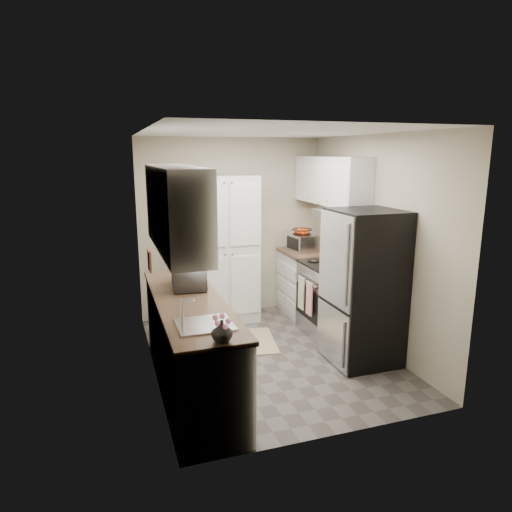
% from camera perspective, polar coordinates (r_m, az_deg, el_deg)
% --- Properties ---
extents(ground, '(3.20, 3.20, 0.00)m').
position_cam_1_polar(ground, '(5.39, 1.74, -12.34)').
color(ground, '#56514C').
rests_on(ground, ground).
extents(room_shell, '(2.64, 3.24, 2.52)m').
position_cam_1_polar(room_shell, '(4.91, 1.71, 5.04)').
color(room_shell, '#BFB19A').
rests_on(room_shell, ground).
extents(pantry_cabinet, '(0.90, 0.55, 2.00)m').
position_cam_1_polar(pantry_cabinet, '(6.21, -4.11, 0.78)').
color(pantry_cabinet, silver).
rests_on(pantry_cabinet, ground).
extents(base_cabinet_left, '(0.60, 2.30, 0.88)m').
position_cam_1_polar(base_cabinet_left, '(4.59, -8.20, -11.06)').
color(base_cabinet_left, silver).
rests_on(base_cabinet_left, ground).
extents(countertop_left, '(0.63, 2.33, 0.04)m').
position_cam_1_polar(countertop_left, '(4.43, -8.39, -5.60)').
color(countertop_left, brown).
rests_on(countertop_left, base_cabinet_left).
extents(base_cabinet_right, '(0.60, 0.80, 0.88)m').
position_cam_1_polar(base_cabinet_right, '(6.62, 6.28, -3.50)').
color(base_cabinet_right, silver).
rests_on(base_cabinet_right, ground).
extents(countertop_right, '(0.63, 0.83, 0.04)m').
position_cam_1_polar(countertop_right, '(6.51, 6.37, 0.39)').
color(countertop_right, brown).
rests_on(countertop_right, base_cabinet_right).
extents(electric_range, '(0.71, 0.78, 1.13)m').
position_cam_1_polar(electric_range, '(5.92, 9.38, -5.19)').
color(electric_range, '#B7B7BC').
rests_on(electric_range, ground).
extents(refrigerator, '(0.70, 0.72, 1.70)m').
position_cam_1_polar(refrigerator, '(5.14, 13.33, -3.82)').
color(refrigerator, '#B7B7BC').
rests_on(refrigerator, ground).
extents(microwave, '(0.38, 0.53, 0.28)m').
position_cam_1_polar(microwave, '(4.77, -8.36, -2.27)').
color(microwave, '#A2A2A6').
rests_on(microwave, countertop_left).
extents(wine_bottle, '(0.07, 0.07, 0.27)m').
position_cam_1_polar(wine_bottle, '(5.12, -9.84, -1.34)').
color(wine_bottle, black).
rests_on(wine_bottle, countertop_left).
extents(flower_vase, '(0.19, 0.19, 0.17)m').
position_cam_1_polar(flower_vase, '(3.41, -4.28, -9.36)').
color(flower_vase, silver).
rests_on(flower_vase, countertop_left).
extents(cutting_board, '(0.09, 0.20, 0.26)m').
position_cam_1_polar(cutting_board, '(5.49, -8.70, -0.40)').
color(cutting_board, '#487E2E').
rests_on(cutting_board, countertop_left).
extents(toaster_oven, '(0.36, 0.44, 0.24)m').
position_cam_1_polar(toaster_oven, '(6.53, 5.92, 1.67)').
color(toaster_oven, silver).
rests_on(toaster_oven, countertop_right).
extents(fruit_basket, '(0.34, 0.34, 0.12)m').
position_cam_1_polar(fruit_basket, '(6.50, 5.76, 3.21)').
color(fruit_basket, red).
rests_on(fruit_basket, toaster_oven).
extents(kitchen_mat, '(0.64, 0.89, 0.01)m').
position_cam_1_polar(kitchen_mat, '(5.75, -0.30, -10.58)').
color(kitchen_mat, tan).
rests_on(kitchen_mat, ground).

